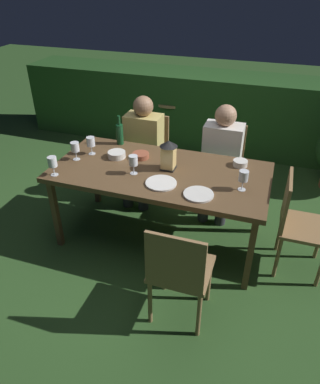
% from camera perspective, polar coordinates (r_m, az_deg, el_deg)
% --- Properties ---
extents(ground_plane, '(16.00, 16.00, 0.00)m').
position_cam_1_polar(ground_plane, '(3.55, -0.00, -7.22)').
color(ground_plane, '#2D5123').
extents(dining_table, '(1.88, 0.92, 0.75)m').
position_cam_1_polar(dining_table, '(3.15, -0.00, 2.65)').
color(dining_table, brown).
rests_on(dining_table, ground).
extents(chair_side_right_a, '(0.42, 0.40, 0.87)m').
position_cam_1_polar(chair_side_right_a, '(4.08, -1.84, 6.60)').
color(chair_side_right_a, '#937047').
rests_on(chair_side_right_a, ground).
extents(person_in_mustard, '(0.38, 0.47, 1.15)m').
position_cam_1_polar(person_in_mustard, '(3.85, -2.88, 7.43)').
color(person_in_mustard, tan).
rests_on(person_in_mustard, ground).
extents(chair_side_left_b, '(0.42, 0.40, 0.87)m').
position_cam_1_polar(chair_side_left_b, '(2.53, 3.02, -12.35)').
color(chair_side_left_b, '#937047').
rests_on(chair_side_left_b, ground).
extents(chair_side_right_b, '(0.42, 0.40, 0.87)m').
position_cam_1_polar(chair_side_right_b, '(3.90, 9.93, 4.79)').
color(chair_side_right_b, '#937047').
rests_on(chair_side_right_b, ground).
extents(person_in_cream, '(0.38, 0.47, 1.15)m').
position_cam_1_polar(person_in_cream, '(3.66, 9.62, 5.56)').
color(person_in_cream, white).
rests_on(person_in_cream, ground).
extents(chair_head_far, '(0.40, 0.42, 0.87)m').
position_cam_1_polar(chair_head_far, '(3.16, 20.93, -4.31)').
color(chair_head_far, '#937047').
rests_on(chair_head_far, ground).
extents(lantern_centerpiece, '(0.15, 0.15, 0.27)m').
position_cam_1_polar(lantern_centerpiece, '(3.07, 1.36, 6.14)').
color(lantern_centerpiece, black).
rests_on(lantern_centerpiece, dining_table).
extents(green_bottle_on_table, '(0.07, 0.07, 0.29)m').
position_cam_1_polar(green_bottle_on_table, '(3.58, -6.41, 9.21)').
color(green_bottle_on_table, '#144723').
rests_on(green_bottle_on_table, dining_table).
extents(wine_glass_a, '(0.08, 0.08, 0.17)m').
position_cam_1_polar(wine_glass_a, '(3.02, -4.27, 4.88)').
color(wine_glass_a, silver).
rests_on(wine_glass_a, dining_table).
extents(wine_glass_b, '(0.08, 0.08, 0.17)m').
position_cam_1_polar(wine_glass_b, '(3.12, -16.72, 4.49)').
color(wine_glass_b, silver).
rests_on(wine_glass_b, dining_table).
extents(wine_glass_c, '(0.08, 0.08, 0.17)m').
position_cam_1_polar(wine_glass_c, '(3.34, -13.35, 6.86)').
color(wine_glass_c, silver).
rests_on(wine_glass_c, dining_table).
extents(wine_glass_d, '(0.08, 0.08, 0.17)m').
position_cam_1_polar(wine_glass_d, '(2.86, 13.12, 2.36)').
color(wine_glass_d, silver).
rests_on(wine_glass_d, dining_table).
extents(wine_glass_e, '(0.08, 0.08, 0.17)m').
position_cam_1_polar(wine_glass_e, '(3.41, -10.94, 7.74)').
color(wine_glass_e, silver).
rests_on(wine_glass_e, dining_table).
extents(plate_a, '(0.26, 0.26, 0.01)m').
position_cam_1_polar(plate_a, '(2.92, 0.17, 1.43)').
color(plate_a, white).
rests_on(plate_a, dining_table).
extents(plate_b, '(0.24, 0.24, 0.01)m').
position_cam_1_polar(plate_b, '(2.79, 6.14, -0.37)').
color(plate_b, silver).
rests_on(plate_b, dining_table).
extents(bowl_olives, '(0.13, 0.13, 0.05)m').
position_cam_1_polar(bowl_olives, '(3.26, 12.64, 4.53)').
color(bowl_olives, silver).
rests_on(bowl_olives, dining_table).
extents(bowl_bread, '(0.16, 0.16, 0.06)m').
position_cam_1_polar(bowl_bread, '(3.35, -6.90, 5.96)').
color(bowl_bread, silver).
rests_on(bowl_bread, dining_table).
extents(bowl_salad, '(0.15, 0.15, 0.05)m').
position_cam_1_polar(bowl_salad, '(3.32, -3.09, 5.85)').
color(bowl_salad, '#9E5138').
rests_on(bowl_salad, dining_table).
extents(side_table, '(0.55, 0.55, 0.64)m').
position_cam_1_polar(side_table, '(5.32, 1.88, 12.22)').
color(side_table, '#9E7A51').
rests_on(side_table, ground).
extents(ice_bucket, '(0.26, 0.26, 0.34)m').
position_cam_1_polar(ice_bucket, '(5.22, 1.92, 15.41)').
color(ice_bucket, '#B2B7BF').
rests_on(ice_bucket, side_table).
extents(hedge_backdrop, '(5.46, 0.71, 1.02)m').
position_cam_1_polar(hedge_backdrop, '(5.27, 8.18, 12.67)').
color(hedge_backdrop, '#234C1E').
rests_on(hedge_backdrop, ground).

